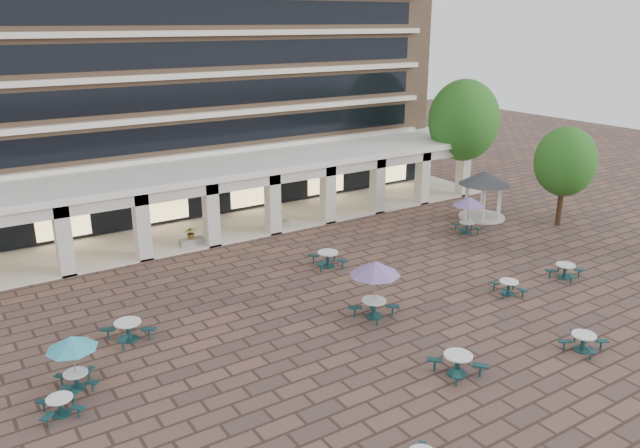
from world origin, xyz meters
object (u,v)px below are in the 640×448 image
(gazebo, at_px, (484,183))
(planter_right, at_px, (277,221))
(picnic_table_2, at_px, (583,341))
(planter_left, at_px, (192,238))

(gazebo, bearing_deg, planter_right, 157.09)
(picnic_table_2, relative_size, planter_right, 1.28)
(gazebo, height_order, planter_right, gazebo)
(picnic_table_2, relative_size, planter_left, 1.28)
(gazebo, distance_m, planter_right, 14.41)
(gazebo, bearing_deg, picnic_table_2, -124.06)
(planter_right, bearing_deg, picnic_table_2, -82.02)
(planter_left, relative_size, planter_right, 1.00)
(planter_right, bearing_deg, gazebo, -22.91)
(picnic_table_2, distance_m, planter_left, 22.53)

